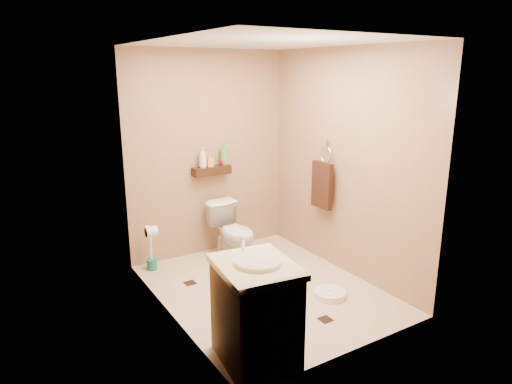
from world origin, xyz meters
TOP-DOWN VIEW (x-y plane):
  - ground at (0.00, 0.00)m, footprint 2.50×2.50m
  - wall_back at (0.00, 1.25)m, footprint 2.00×0.04m
  - wall_front at (0.00, -1.25)m, footprint 2.00×0.04m
  - wall_left at (-1.00, 0.00)m, footprint 0.04×2.50m
  - wall_right at (1.00, 0.00)m, footprint 0.04×2.50m
  - ceiling at (0.00, 0.00)m, footprint 2.00×2.50m
  - wall_shelf at (0.00, 1.17)m, footprint 0.46×0.14m
  - floor_accents at (0.01, -0.04)m, footprint 1.23×1.50m
  - toilet at (0.10, 0.83)m, footprint 0.43×0.69m
  - vanity at (-0.70, -0.95)m, footprint 0.62×0.72m
  - bathroom_scale at (0.46, -0.47)m, footprint 0.40×0.40m
  - toilet_brush at (-0.82, 1.07)m, footprint 0.11×0.11m
  - towel_ring at (0.91, 0.25)m, footprint 0.12×0.30m
  - toilet_paper at (-0.94, 0.65)m, footprint 0.12×0.11m
  - bottle_a at (-0.11, 1.17)m, footprint 0.10×0.10m
  - bottle_b at (-0.02, 1.17)m, footprint 0.08×0.07m
  - bottle_c at (0.16, 1.17)m, footprint 0.14×0.14m
  - bottle_d at (0.17, 1.17)m, footprint 0.12×0.12m

SIDE VIEW (x-z plane):
  - ground at x=0.00m, z-range 0.00..0.00m
  - floor_accents at x=0.01m, z-range 0.00..0.01m
  - bathroom_scale at x=0.46m, z-range 0.00..0.06m
  - toilet_brush at x=-0.82m, z-range -0.07..0.42m
  - toilet at x=0.10m, z-range 0.00..0.67m
  - vanity at x=-0.70m, z-range -0.05..0.88m
  - toilet_paper at x=-0.94m, z-range 0.54..0.66m
  - towel_ring at x=0.91m, z-range 0.57..1.33m
  - wall_shelf at x=0.00m, z-range 0.97..1.07m
  - bottle_c at x=0.16m, z-range 1.07..1.20m
  - bottle_b at x=-0.02m, z-range 1.07..1.23m
  - bottle_a at x=-0.11m, z-range 1.07..1.30m
  - wall_back at x=0.00m, z-range 0.00..2.40m
  - wall_front at x=0.00m, z-range 0.00..2.40m
  - wall_left at x=-1.00m, z-range 0.00..2.40m
  - wall_right at x=1.00m, z-range 0.00..2.40m
  - bottle_d at x=0.17m, z-range 1.07..1.34m
  - ceiling at x=0.00m, z-range 2.39..2.41m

